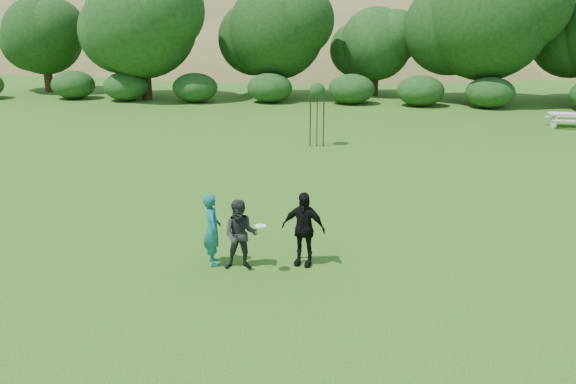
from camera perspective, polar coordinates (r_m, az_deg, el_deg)
name	(u,v)px	position (r m, az deg, el deg)	size (l,w,h in m)	color
ground	(272,278)	(12.88, -1.64, -8.69)	(120.00, 120.00, 0.00)	#19470C
player_teal	(212,229)	(13.33, -7.71, -3.76)	(0.64, 0.42, 1.76)	#166367
player_grey	(241,235)	(13.03, -4.83, -4.37)	(0.82, 0.64, 1.68)	#262628
player_black	(303,229)	(13.19, 1.56, -3.76)	(1.06, 0.44, 1.80)	black
frisbee	(260,226)	(12.62, -2.82, -3.47)	(0.27, 0.27, 0.04)	white
sapling	(317,93)	(25.22, 3.00, 10.05)	(0.70, 0.70, 2.85)	#3E2818
picnic_table	(567,118)	(33.35, 26.49, 6.78)	(1.80, 1.48, 0.76)	beige
hillside	(339,143)	(81.83, 5.22, 4.98)	(150.00, 72.00, 52.00)	olive
tree_row	(381,28)	(40.14, 9.45, 16.13)	(53.92, 10.38, 9.62)	#3A2616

